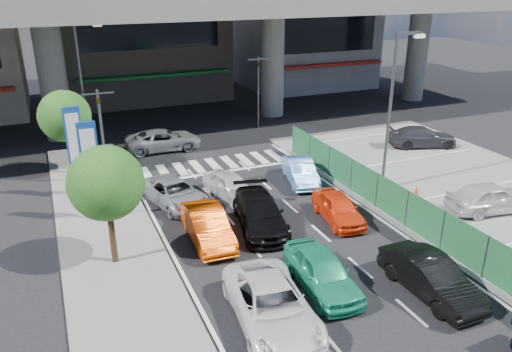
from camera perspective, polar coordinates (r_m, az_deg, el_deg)
name	(u,v)px	position (r m, az deg, el deg)	size (l,w,h in m)	color
ground	(324,277)	(19.11, 7.76, -11.36)	(120.00, 120.00, 0.00)	black
parking_lot	(500,206)	(27.05, 26.08, -3.06)	(12.00, 28.00, 0.06)	slate
sidewalk_left	(116,262)	(20.46, -15.75, -9.44)	(4.00, 30.00, 0.12)	slate
fence_run	(422,219)	(22.23, 18.47, -4.68)	(0.16, 22.00, 1.80)	#1E5830
expressway	(167,2)	(36.61, -10.11, 19.00)	(64.00, 14.00, 10.75)	slate
building_center	(138,12)	(47.41, -13.28, 17.82)	(14.00, 10.90, 15.00)	gray
building_east	(304,24)	(51.91, 5.49, 16.92)	(12.00, 10.90, 12.00)	gray
traffic_light_left	(100,114)	(26.48, -17.41, 6.73)	(1.60, 1.24, 5.20)	#595B60
traffic_light_right	(258,74)	(36.05, 0.26, 11.55)	(1.60, 1.24, 5.20)	#595B60
street_lamp_right	(394,99)	(25.72, 15.47, 8.43)	(1.65, 0.22, 8.00)	#595B60
street_lamp_left	(84,77)	(32.15, -19.09, 10.61)	(1.65, 0.22, 8.00)	#595B60
signboard_near	(90,158)	(22.82, -18.46, 1.94)	(0.80, 0.14, 4.70)	#595B60
signboard_far	(75,140)	(25.66, -20.02, 3.90)	(0.80, 0.14, 4.70)	#595B60
tree_near	(106,183)	(18.99, -16.76, -0.82)	(2.80, 2.80, 4.80)	#382314
tree_far	(65,116)	(28.95, -21.02, 6.38)	(2.80, 2.80, 4.80)	#382314
sedan_white_mid_left	(272,305)	(16.37, 1.84, -14.57)	(2.29, 4.97, 1.38)	white
taxi_teal_mid	(322,272)	(18.13, 7.60, -10.77)	(1.63, 4.05, 1.38)	#1E9D73
hatch_black_mid_right	(431,277)	(18.70, 19.35, -10.84)	(1.46, 4.19, 1.38)	black
taxi_orange_left	(207,226)	(21.08, -5.57, -5.69)	(1.46, 4.19, 1.38)	#F54D06
sedan_black_mid	(260,213)	(22.08, 0.44, -4.24)	(1.93, 4.76, 1.38)	black
taxi_orange_right	(338,208)	(23.00, 9.38, -3.62)	(1.47, 3.64, 1.24)	#EF380F
wagon_silver_front_left	(175,193)	(24.56, -9.29, -1.94)	(2.03, 4.39, 1.22)	gray
sedan_white_front_mid	(231,186)	(25.07, -2.91, -1.11)	(1.49, 3.69, 1.26)	silver
kei_truck_front_right	(300,171)	(26.98, 5.08, 0.55)	(1.33, 3.83, 1.26)	#5187CE
crossing_wagon_silver	(163,140)	(32.52, -10.53, 4.07)	(2.20, 4.78, 1.33)	#94969A
parked_sedan_white	(491,197)	(25.85, 25.27, -2.22)	(1.68, 4.19, 1.43)	silver
parked_sedan_dgrey	(422,137)	(34.26, 18.46, 4.28)	(1.79, 4.41, 1.28)	#302F35
traffic_cone	(416,193)	(25.96, 17.84, -1.81)	(0.39, 0.39, 0.76)	red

